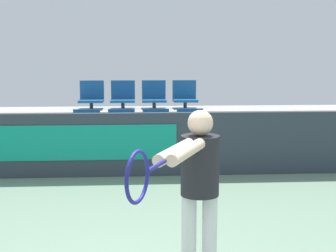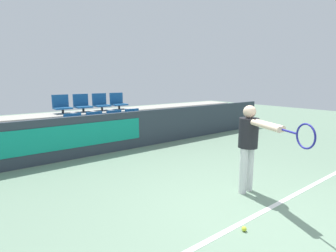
# 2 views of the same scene
# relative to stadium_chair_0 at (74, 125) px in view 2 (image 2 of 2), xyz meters

# --- Properties ---
(ground_plane) EXTENTS (30.00, 30.00, 0.00)m
(ground_plane) POSITION_rel_stadium_chair_0_xyz_m (0.95, -5.19, -0.71)
(ground_plane) COLOR gray
(court_baseline) EXTENTS (6.36, 0.08, 0.01)m
(court_baseline) POSITION_rel_stadium_chair_0_xyz_m (0.95, -5.19, -0.71)
(court_baseline) COLOR white
(court_baseline) RESTS_ON ground
(barrier_wall) EXTENTS (12.46, 0.14, 1.06)m
(barrier_wall) POSITION_rel_stadium_chair_0_xyz_m (0.91, -0.75, -0.18)
(barrier_wall) COLOR #2D3842
(barrier_wall) RESTS_ON ground
(bleacher_tier_front) EXTENTS (12.06, 1.08, 0.47)m
(bleacher_tier_front) POSITION_rel_stadium_chair_0_xyz_m (0.95, -0.13, -0.48)
(bleacher_tier_front) COLOR #ADA89E
(bleacher_tier_front) RESTS_ON ground
(bleacher_tier_middle) EXTENTS (12.06, 1.08, 0.94)m
(bleacher_tier_middle) POSITION_rel_stadium_chair_0_xyz_m (0.95, 0.95, -0.24)
(bleacher_tier_middle) COLOR #ADA89E
(bleacher_tier_middle) RESTS_ON ground
(stadium_chair_0) EXTENTS (0.49, 0.44, 0.56)m
(stadium_chair_0) POSITION_rel_stadium_chair_0_xyz_m (0.00, 0.00, 0.00)
(stadium_chair_0) COLOR #333333
(stadium_chair_0) RESTS_ON bleacher_tier_front
(stadium_chair_1) EXTENTS (0.49, 0.44, 0.56)m
(stadium_chair_1) POSITION_rel_stadium_chair_0_xyz_m (0.63, 0.00, 0.00)
(stadium_chair_1) COLOR #333333
(stadium_chair_1) RESTS_ON bleacher_tier_front
(stadium_chair_2) EXTENTS (0.49, 0.44, 0.56)m
(stadium_chair_2) POSITION_rel_stadium_chair_0_xyz_m (1.26, 0.00, 0.00)
(stadium_chair_2) COLOR #333333
(stadium_chair_2) RESTS_ON bleacher_tier_front
(stadium_chair_3) EXTENTS (0.49, 0.44, 0.56)m
(stadium_chair_3) POSITION_rel_stadium_chair_0_xyz_m (1.89, 0.00, 0.00)
(stadium_chair_3) COLOR #333333
(stadium_chair_3) RESTS_ON bleacher_tier_front
(stadium_chair_4) EXTENTS (0.49, 0.44, 0.56)m
(stadium_chair_4) POSITION_rel_stadium_chair_0_xyz_m (0.00, 1.08, 0.47)
(stadium_chair_4) COLOR #333333
(stadium_chair_4) RESTS_ON bleacher_tier_middle
(stadium_chair_5) EXTENTS (0.49, 0.44, 0.56)m
(stadium_chair_5) POSITION_rel_stadium_chair_0_xyz_m (0.63, 1.08, 0.47)
(stadium_chair_5) COLOR #333333
(stadium_chair_5) RESTS_ON bleacher_tier_middle
(stadium_chair_6) EXTENTS (0.49, 0.44, 0.56)m
(stadium_chair_6) POSITION_rel_stadium_chair_0_xyz_m (1.26, 1.08, 0.47)
(stadium_chair_6) COLOR #333333
(stadium_chair_6) RESTS_ON bleacher_tier_middle
(stadium_chair_7) EXTENTS (0.49, 0.44, 0.56)m
(stadium_chair_7) POSITION_rel_stadium_chair_0_xyz_m (1.89, 1.08, 0.47)
(stadium_chair_7) COLOR #333333
(stadium_chair_7) RESTS_ON bleacher_tier_middle
(tennis_player) EXTENTS (0.76, 1.50, 1.53)m
(tennis_player) POSITION_rel_stadium_chair_0_xyz_m (1.42, -4.66, 0.25)
(tennis_player) COLOR silver
(tennis_player) RESTS_ON ground
(tennis_ball) EXTENTS (0.07, 0.07, 0.07)m
(tennis_ball) POSITION_rel_stadium_chair_0_xyz_m (0.40, -5.33, -0.68)
(tennis_ball) COLOR #CCDB33
(tennis_ball) RESTS_ON ground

